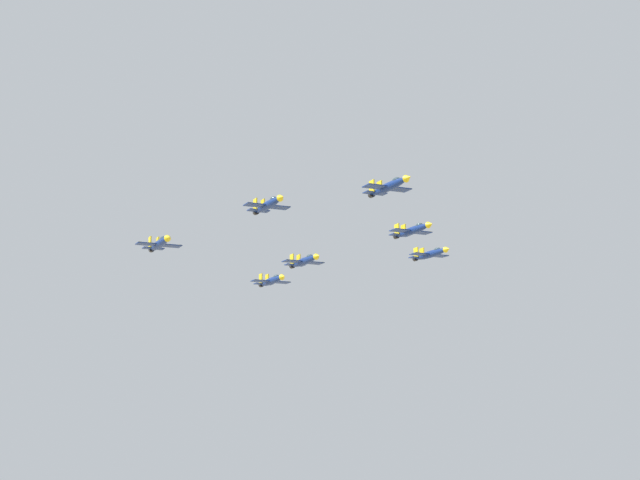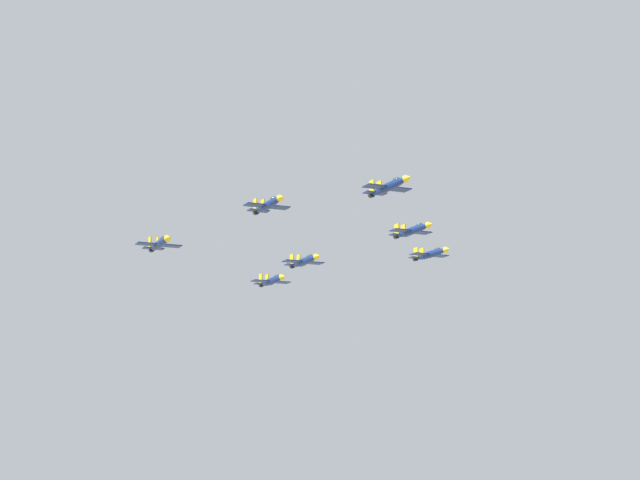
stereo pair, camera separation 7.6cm
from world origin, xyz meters
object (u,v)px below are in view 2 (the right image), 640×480
at_px(jet_lead, 389,186).
at_px(jet_left_outer, 431,254).
at_px(jet_right_wingman, 268,205).
at_px(jet_left_wingman, 412,230).
at_px(jet_trailing, 272,281).
at_px(jet_slot_rear, 304,261).
at_px(jet_right_outer, 160,244).

distance_m(jet_lead, jet_left_outer, 51.40).
distance_m(jet_lead, jet_right_wingman, 25.65).
bearing_deg(jet_right_wingman, jet_lead, 40.71).
xyz_separation_m(jet_left_wingman, jet_trailing, (-23.92, -35.05, -6.58)).
distance_m(jet_lead, jet_slot_rear, 39.88).
bearing_deg(jet_right_wingman, jet_right_outer, -139.29).
height_order(jet_right_wingman, jet_trailing, jet_right_wingman).
height_order(jet_right_wingman, jet_left_outer, jet_right_wingman).
bearing_deg(jet_slot_rear, jet_trailing, -179.84).
bearing_deg(jet_left_outer, jet_right_outer, -90.51).
height_order(jet_slot_rear, jet_trailing, jet_slot_rear).
distance_m(jet_left_outer, jet_slot_rear, 33.45).
bearing_deg(jet_left_wingman, jet_lead, -40.89).
height_order(jet_lead, jet_trailing, jet_lead).
xyz_separation_m(jet_left_outer, jet_trailing, (1.48, -38.48, -5.93)).
bearing_deg(jet_right_outer, jet_slot_rear, 91.00).
distance_m(jet_right_outer, jet_slot_rear, 33.22).
height_order(jet_lead, jet_left_outer, jet_lead).
distance_m(jet_left_outer, jet_right_outer, 66.45).
distance_m(jet_right_wingman, jet_right_outer, 26.28).
xyz_separation_m(jet_lead, jet_slot_rear, (-32.88, -21.08, -8.09)).
relative_size(jet_lead, jet_left_outer, 0.98).
xyz_separation_m(jet_lead, jet_right_outer, (-14.96, -49.02, -6.81)).
distance_m(jet_left_wingman, jet_trailing, 42.94).
height_order(jet_lead, jet_slot_rear, jet_lead).
bearing_deg(jet_left_outer, jet_trailing, -120.98).
height_order(jet_lead, jet_right_wingman, jet_lead).
bearing_deg(jet_slot_rear, jet_right_outer, -89.84).
xyz_separation_m(jet_right_wingman, jet_left_outer, (-43.31, 31.38, -2.93)).
height_order(jet_left_wingman, jet_trailing, jet_left_wingman).
bearing_deg(jet_right_outer, jet_left_outer, 91.00).
height_order(jet_left_wingman, jet_left_outer, jet_left_wingman).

